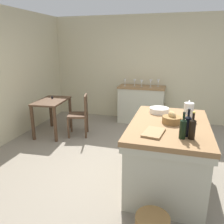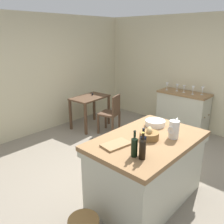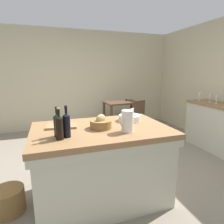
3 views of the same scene
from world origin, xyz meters
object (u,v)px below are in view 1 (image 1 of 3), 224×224
at_px(bread_basket, 172,119).
at_px(writing_desk, 52,106).
at_px(wine_bottle_green, 192,128).
at_px(wine_glass_right, 135,81).
at_px(wooden_chair, 80,114).
at_px(wine_bottle_dark, 188,125).
at_px(wine_glass_middle, 142,82).
at_px(side_cabinet, 141,104).
at_px(wine_glass_far_right, 125,81).
at_px(cutting_board, 154,133).
at_px(wine_glass_left, 151,82).
at_px(island_table, 167,152).
at_px(wine_bottle_amber, 183,128).
at_px(wine_glass_far_left, 158,82).
at_px(wash_bowl, 159,110).
at_px(pitcher, 188,111).

bearing_deg(bread_basket, writing_desk, 63.59).
bearing_deg(wine_bottle_green, wine_glass_right, 21.61).
relative_size(writing_desk, wooden_chair, 1.06).
bearing_deg(wine_bottle_dark, writing_desk, 58.67).
bearing_deg(wine_glass_middle, side_cabinet, -28.23).
bearing_deg(wine_glass_far_right, cutting_board, -160.84).
relative_size(cutting_board, wine_glass_left, 1.90).
xyz_separation_m(island_table, cutting_board, (-0.43, 0.16, 0.43)).
xyz_separation_m(wine_bottle_amber, wine_glass_far_left, (3.09, 0.53, 0.02)).
xyz_separation_m(wooden_chair, wash_bowl, (-0.89, -1.70, 0.46)).
distance_m(writing_desk, wine_glass_right, 2.07).
distance_m(wooden_chair, wine_bottle_green, 2.83).
bearing_deg(wine_glass_middle, wooden_chair, 137.89).
bearing_deg(wine_bottle_amber, side_cabinet, 16.80).
distance_m(writing_desk, wine_bottle_dark, 3.19).
relative_size(island_table, wine_glass_far_right, 8.90).
height_order(island_table, wine_bottle_dark, wine_bottle_dark).
distance_m(wine_bottle_dark, wine_glass_middle, 3.10).
bearing_deg(wine_glass_left, island_table, -167.58).
xyz_separation_m(cutting_board, wine_bottle_dark, (0.03, -0.37, 0.12)).
relative_size(wash_bowl, wine_bottle_amber, 0.96).
bearing_deg(wash_bowl, wine_glass_left, 10.35).
height_order(wine_bottle_green, wine_glass_middle, wine_bottle_green).
bearing_deg(pitcher, wine_bottle_amber, 173.41).
xyz_separation_m(island_table, wine_glass_middle, (2.54, 0.78, 0.54)).
bearing_deg(wine_glass_right, wine_glass_far_right, 103.94).
height_order(island_table, wash_bowl, wash_bowl).
height_order(writing_desk, wine_glass_left, wine_glass_left).
height_order(pitcher, wine_bottle_amber, wine_bottle_amber).
bearing_deg(cutting_board, wine_bottle_dark, -85.69).
xyz_separation_m(wooden_chair, bread_basket, (-1.33, -1.90, 0.47)).
distance_m(wash_bowl, wine_glass_far_right, 2.29).
relative_size(wine_bottle_amber, wine_glass_middle, 1.88).
height_order(bread_basket, wine_glass_far_left, wine_glass_far_left).
xyz_separation_m(side_cabinet, wine_glass_middle, (-0.02, 0.01, 0.57)).
bearing_deg(wine_glass_middle, cutting_board, -168.35).
bearing_deg(wine_glass_middle, wine_glass_far_left, -80.26).
height_order(wine_glass_left, wine_glass_right, wine_glass_left).
height_order(wine_glass_left, wine_glass_far_right, wine_glass_left).
bearing_deg(wine_bottle_amber, writing_desk, 56.86).
xyz_separation_m(wash_bowl, wine_bottle_green, (-0.91, -0.42, 0.09)).
bearing_deg(cutting_board, wine_glass_far_right, 19.16).
bearing_deg(wine_bottle_dark, wooden_chair, 50.31).
height_order(wine_bottle_green, wine_glass_far_right, wine_bottle_green).
height_order(wine_bottle_amber, wine_glass_left, wine_bottle_amber).
relative_size(wooden_chair, bread_basket, 3.66).
xyz_separation_m(wash_bowl, wine_glass_middle, (2.10, 0.60, 0.09)).
xyz_separation_m(island_table, wash_bowl, (0.44, 0.17, 0.46)).
bearing_deg(wine_bottle_green, bread_basket, 25.97).
relative_size(wine_glass_far_left, wine_glass_right, 1.09).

